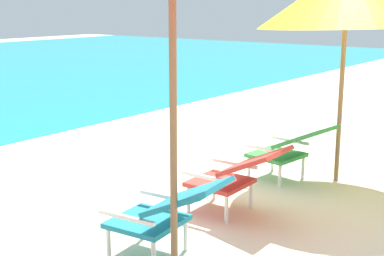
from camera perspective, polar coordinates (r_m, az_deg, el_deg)
The scene contains 3 objects.
lounge_chair_left at distance 4.17m, azimuth -2.72°, elevation -8.53°, with size 0.63×0.93×0.68m.
lounge_chair_center at distance 5.06m, azimuth 4.60°, elevation -4.65°, with size 0.57×0.89×0.68m.
lounge_chair_right at distance 6.03m, azimuth 10.11°, elevation -1.95°, with size 0.64×0.93×0.68m.
Camera 1 is at (-4.07, -2.75, 1.92)m, focal length 51.44 mm.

